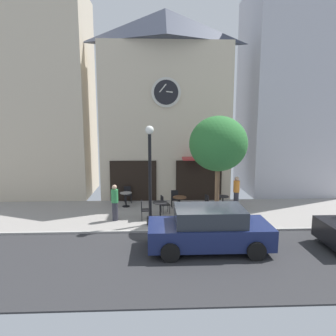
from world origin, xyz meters
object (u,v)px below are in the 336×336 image
(cafe_chair_facing_wall, at_px, (164,203))
(pedestrian_orange, at_px, (236,192))
(pedestrian_green, at_px, (115,202))
(parked_car_navy, at_px, (209,229))
(cafe_table_center_left, at_px, (160,207))
(cafe_table_center, at_px, (180,201))
(cafe_chair_under_awning, at_px, (175,198))
(cafe_chair_left_end, at_px, (209,202))
(cafe_table_near_curb, at_px, (223,201))
(cafe_chair_curbside, at_px, (144,208))
(cafe_chair_outer, at_px, (128,193))
(street_tree, at_px, (218,144))
(cafe_table_center_right, at_px, (126,197))
(street_lamp, at_px, (150,176))

(cafe_chair_facing_wall, bearing_deg, pedestrian_orange, 11.59)
(pedestrian_green, height_order, parked_car_navy, pedestrian_green)
(cafe_chair_facing_wall, relative_size, pedestrian_orange, 0.54)
(cafe_chair_facing_wall, bearing_deg, cafe_table_center_left, -106.29)
(pedestrian_green, relative_size, pedestrian_orange, 1.00)
(cafe_table_center, xyz_separation_m, cafe_chair_under_awning, (-0.19, 0.83, -0.01))
(cafe_chair_left_end, bearing_deg, cafe_table_near_curb, 16.05)
(cafe_chair_left_end, bearing_deg, cafe_chair_facing_wall, -178.37)
(cafe_chair_facing_wall, xyz_separation_m, pedestrian_green, (-2.27, -0.94, 0.33))
(cafe_chair_under_awning, height_order, cafe_chair_curbside, same)
(cafe_chair_outer, relative_size, cafe_chair_left_end, 1.00)
(cafe_chair_under_awning, bearing_deg, pedestrian_green, -145.76)
(street_tree, distance_m, cafe_table_center_left, 4.02)
(cafe_table_near_curb, bearing_deg, cafe_table_center_left, -163.57)
(cafe_table_center, distance_m, cafe_chair_under_awning, 0.85)
(cafe_chair_facing_wall, height_order, cafe_chair_outer, same)
(parked_car_navy, bearing_deg, cafe_chair_facing_wall, 109.20)
(street_tree, bearing_deg, cafe_table_center_left, 159.65)
(cafe_table_center_right, bearing_deg, cafe_chair_under_awning, -5.50)
(cafe_table_near_curb, relative_size, pedestrian_green, 0.46)
(cafe_chair_curbside, distance_m, parked_car_navy, 4.17)
(cafe_chair_under_awning, relative_size, parked_car_navy, 0.21)
(parked_car_navy, bearing_deg, cafe_chair_under_awning, 99.40)
(cafe_chair_under_awning, distance_m, parked_car_navy, 5.35)
(cafe_chair_outer, bearing_deg, cafe_table_center, -34.47)
(street_lamp, bearing_deg, street_tree, 0.14)
(cafe_chair_curbside, bearing_deg, cafe_table_near_curb, 16.46)
(cafe_chair_under_awning, xyz_separation_m, cafe_chair_outer, (-2.57, 1.06, 0.00))
(pedestrian_orange, bearing_deg, cafe_chair_outer, 167.27)
(street_lamp, distance_m, cafe_chair_facing_wall, 2.39)
(cafe_chair_curbside, bearing_deg, street_tree, -12.01)
(cafe_chair_outer, bearing_deg, street_lamp, -70.24)
(cafe_table_center_right, xyz_separation_m, cafe_chair_left_end, (4.20, -1.21, 0.02))
(cafe_table_center_right, height_order, cafe_table_center_left, cafe_table_center_right)
(cafe_chair_facing_wall, height_order, cafe_chair_left_end, same)
(cafe_table_center_left, xyz_separation_m, cafe_chair_outer, (-1.77, 2.73, -0.00))
(cafe_table_center_left, xyz_separation_m, parked_car_navy, (1.67, -3.60, 0.23))
(cafe_table_center, bearing_deg, pedestrian_orange, 11.08)
(cafe_table_center_left, distance_m, cafe_chair_curbside, 0.80)
(cafe_table_center_right, relative_size, cafe_table_center, 0.98)
(cafe_table_center_right, bearing_deg, parked_car_navy, -57.94)
(cafe_chair_left_end, height_order, pedestrian_green, pedestrian_green)
(street_tree, xyz_separation_m, cafe_chair_curbside, (-3.26, 0.69, -3.02))
(cafe_table_center_right, height_order, pedestrian_orange, pedestrian_orange)
(cafe_table_center_right, bearing_deg, street_lamp, -64.87)
(cafe_table_center_left, bearing_deg, parked_car_navy, -65.08)
(cafe_chair_outer, bearing_deg, cafe_table_center_right, -91.51)
(street_tree, distance_m, pedestrian_green, 5.33)
(street_lamp, distance_m, parked_car_navy, 3.70)
(street_lamp, bearing_deg, cafe_chair_left_end, 29.89)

